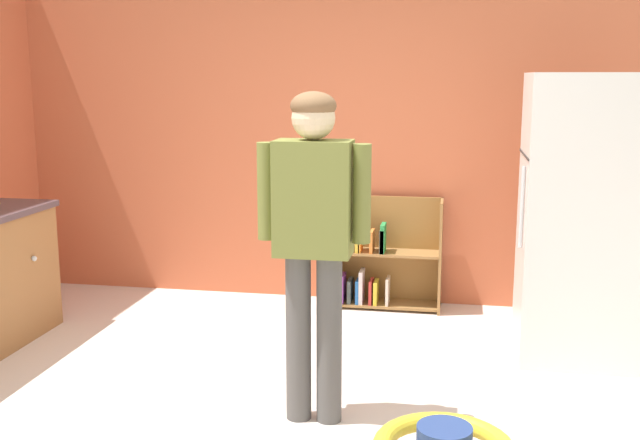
% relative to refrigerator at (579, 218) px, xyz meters
% --- Properties ---
extents(ground_plane, '(12.00, 12.00, 0.00)m').
position_rel_refrigerator_xyz_m(ground_plane, '(-1.64, -1.32, -0.89)').
color(ground_plane, silver).
rests_on(ground_plane, ground).
extents(back_wall, '(5.20, 0.06, 2.70)m').
position_rel_refrigerator_xyz_m(back_wall, '(-1.64, 1.01, 0.46)').
color(back_wall, '#CC6641').
rests_on(back_wall, ground).
extents(refrigerator, '(0.73, 0.68, 1.78)m').
position_rel_refrigerator_xyz_m(refrigerator, '(0.00, 0.00, 0.00)').
color(refrigerator, white).
rests_on(refrigerator, ground).
extents(bookshelf, '(0.80, 0.28, 0.85)m').
position_rel_refrigerator_xyz_m(bookshelf, '(-1.30, 0.82, -0.52)').
color(bookshelf, olive).
rests_on(bookshelf, ground).
extents(standing_person, '(0.57, 0.22, 1.69)m').
position_rel_refrigerator_xyz_m(standing_person, '(-1.45, -1.21, 0.14)').
color(standing_person, '#555351').
rests_on(standing_person, ground).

